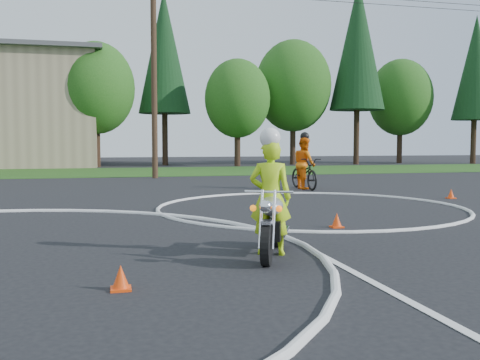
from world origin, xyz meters
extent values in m
cube|color=#1E4714|center=(0.00, 27.00, 0.01)|extent=(120.00, 10.00, 0.02)
torus|color=silver|center=(8.00, 8.00, 0.01)|extent=(8.10, 8.10, 0.10)
cylinder|color=black|center=(4.98, 1.84, 0.30)|extent=(0.35, 0.60, 0.60)
cylinder|color=black|center=(5.54, 3.13, 0.30)|extent=(0.35, 0.60, 0.60)
cube|color=black|center=(5.28, 2.53, 0.40)|extent=(0.48, 0.62, 0.30)
ellipsoid|color=silver|center=(5.20, 2.35, 0.78)|extent=(0.59, 0.73, 0.28)
cube|color=black|center=(5.40, 2.81, 0.74)|extent=(0.48, 0.66, 0.10)
cylinder|color=white|center=(4.93, 1.95, 0.65)|extent=(0.18, 0.35, 0.81)
cylinder|color=silver|center=(5.10, 1.88, 0.65)|extent=(0.18, 0.35, 0.81)
cube|color=silver|center=(4.97, 1.82, 0.62)|extent=(0.22, 0.26, 0.05)
cylinder|color=silver|center=(5.08, 2.07, 1.02)|extent=(0.66, 0.31, 0.04)
sphere|color=white|center=(4.94, 1.75, 0.85)|extent=(0.18, 0.18, 0.18)
sphere|color=orange|center=(4.78, 1.84, 0.82)|extent=(0.09, 0.09, 0.09)
sphere|color=#FE5E0C|center=(5.12, 1.69, 0.82)|extent=(0.09, 0.09, 0.09)
cylinder|color=silver|center=(5.59, 2.83, 0.30)|extent=(0.39, 0.77, 0.08)
imported|color=#B0E217|center=(5.26, 2.58, 0.89)|extent=(0.76, 0.65, 1.78)
sphere|color=silver|center=(5.24, 2.54, 1.80)|extent=(0.32, 0.32, 0.32)
imported|color=black|center=(9.91, 13.47, 0.58)|extent=(0.89, 2.25, 1.16)
imported|color=orange|center=(9.91, 13.47, 0.97)|extent=(0.78, 0.98, 1.94)
sphere|color=black|center=(9.91, 13.47, 1.96)|extent=(0.34, 0.34, 0.34)
cone|color=#F1400C|center=(2.96, 1.06, 0.15)|extent=(0.22, 0.22, 0.30)
cube|color=#F1400C|center=(2.96, 1.06, 0.01)|extent=(0.24, 0.24, 0.03)
cone|color=#F1400C|center=(13.14, 9.20, 0.15)|extent=(0.22, 0.22, 0.30)
cube|color=#F1400C|center=(13.14, 9.20, 0.01)|extent=(0.24, 0.24, 0.03)
cone|color=#F1400C|center=(7.35, 4.76, 0.15)|extent=(0.22, 0.22, 0.30)
cube|color=#F1400C|center=(7.35, 4.76, 0.01)|extent=(0.24, 0.24, 0.03)
cylinder|color=#382619|center=(2.00, 34.00, 1.62)|extent=(0.44, 0.44, 3.24)
ellipsoid|color=#1E5116|center=(2.00, 34.00, 5.58)|extent=(5.40, 5.40, 6.48)
cylinder|color=#382619|center=(7.00, 36.00, 1.98)|extent=(0.44, 0.44, 3.96)
cone|color=black|center=(7.00, 36.00, 8.63)|extent=(3.96, 3.96, 9.35)
cylinder|color=#382619|center=(12.00, 33.00, 1.44)|extent=(0.44, 0.44, 2.88)
ellipsoid|color=#1E5116|center=(12.00, 33.00, 4.96)|extent=(4.80, 4.80, 5.76)
cylinder|color=#382619|center=(17.00, 35.00, 1.80)|extent=(0.44, 0.44, 3.60)
ellipsoid|color=#1E5116|center=(17.00, 35.00, 6.20)|extent=(6.00, 6.00, 7.20)
cylinder|color=#382619|center=(22.00, 34.00, 2.16)|extent=(0.44, 0.44, 4.32)
cone|color=black|center=(22.00, 34.00, 9.42)|extent=(4.32, 4.32, 10.20)
cylinder|color=#382619|center=(27.00, 36.00, 1.62)|extent=(0.44, 0.44, 3.24)
ellipsoid|color=#1E5116|center=(27.00, 36.00, 5.58)|extent=(5.40, 5.40, 6.48)
cylinder|color=#382619|center=(32.00, 33.00, 1.80)|extent=(0.44, 0.44, 3.60)
cone|color=black|center=(32.00, 33.00, 7.85)|extent=(3.60, 3.60, 8.50)
cylinder|color=#382619|center=(-2.00, 35.00, 1.44)|extent=(0.44, 0.44, 2.88)
ellipsoid|color=#1E5116|center=(-2.00, 35.00, 4.96)|extent=(4.80, 4.80, 5.76)
cylinder|color=#473321|center=(5.00, 21.00, 5.00)|extent=(0.28, 0.28, 10.00)
cylinder|color=black|center=(15.00, 21.55, 9.20)|extent=(20.00, 0.02, 0.02)
camera|label=1|loc=(2.86, -5.27, 1.73)|focal=40.00mm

